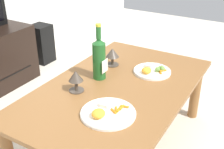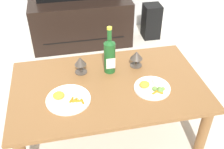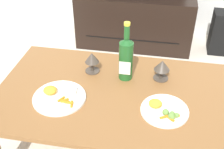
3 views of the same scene
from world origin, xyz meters
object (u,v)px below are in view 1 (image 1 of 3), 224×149
at_px(wine_bottle, 99,57).
at_px(goblet_right, 112,54).
at_px(dining_table, 117,96).
at_px(dinner_plate_right, 152,71).
at_px(floor_speaker, 42,44).
at_px(dinner_plate_left, 107,113).
at_px(goblet_left, 76,78).

distance_m(wine_bottle, goblet_right, 0.21).
relative_size(dining_table, dinner_plate_right, 5.35).
height_order(floor_speaker, goblet_right, goblet_right).
bearing_deg(dinner_plate_left, dining_table, 19.80).
xyz_separation_m(floor_speaker, dinner_plate_left, (-1.05, -1.44, 0.26)).
height_order(dining_table, dinner_plate_right, dinner_plate_right).
height_order(floor_speaker, goblet_left, goblet_left).
distance_m(goblet_right, dinner_plate_left, 0.60).
distance_m(goblet_left, goblet_right, 0.41).
bearing_deg(goblet_left, goblet_right, 0.00).
bearing_deg(goblet_left, wine_bottle, -7.42).
bearing_deg(wine_bottle, goblet_left, 172.58).
bearing_deg(dining_table, goblet_left, 132.84).
height_order(wine_bottle, dinner_plate_left, wine_bottle).
xyz_separation_m(dining_table, goblet_left, (-0.16, 0.18, 0.15)).
bearing_deg(goblet_left, dinner_plate_left, -112.63).
height_order(dinner_plate_left, dinner_plate_right, dinner_plate_left).
xyz_separation_m(wine_bottle, dinner_plate_right, (0.24, -0.26, -0.13)).
height_order(wine_bottle, goblet_left, wine_bottle).
relative_size(wine_bottle, goblet_right, 2.87).
relative_size(dining_table, wine_bottle, 3.70).
relative_size(wine_bottle, dinner_plate_right, 1.44).
bearing_deg(dinner_plate_right, goblet_left, 147.29).
xyz_separation_m(goblet_right, dinner_plate_right, (0.03, -0.28, -0.07)).
xyz_separation_m(dining_table, wine_bottle, (0.04, 0.15, 0.21)).
height_order(dining_table, floor_speaker, dining_table).
relative_size(dining_table, goblet_right, 10.63).
xyz_separation_m(goblet_left, goblet_right, (0.41, 0.00, -0.00)).
height_order(dining_table, dinner_plate_left, dinner_plate_left).
distance_m(floor_speaker, dinner_plate_right, 1.55).
xyz_separation_m(wine_bottle, dinner_plate_left, (-0.32, -0.25, -0.13)).
distance_m(dining_table, wine_bottle, 0.26).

